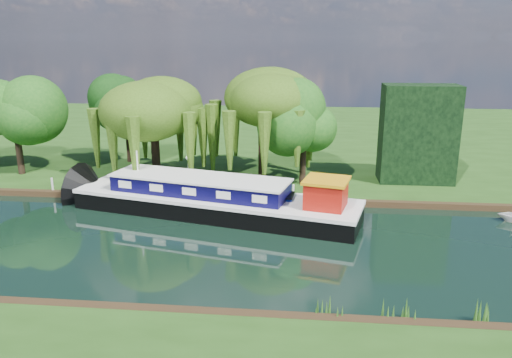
# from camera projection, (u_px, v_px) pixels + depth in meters

# --- Properties ---
(ground) EXTENTS (120.00, 120.00, 0.00)m
(ground) POSITION_uv_depth(u_px,v_px,m) (142.00, 242.00, 30.59)
(ground) COLOR black
(far_bank) EXTENTS (120.00, 52.00, 0.45)m
(far_bank) POSITION_uv_depth(u_px,v_px,m) (228.00, 135.00, 63.07)
(far_bank) COLOR #1B3B10
(far_bank) RESTS_ON ground
(dutch_barge) EXTENTS (21.00, 9.25, 4.32)m
(dutch_barge) POSITION_uv_depth(u_px,v_px,m) (217.00, 200.00, 35.13)
(dutch_barge) COLOR black
(dutch_barge) RESTS_ON ground
(narrowboat) EXTENTS (12.59, 3.18, 1.82)m
(narrowboat) POSITION_uv_depth(u_px,v_px,m) (231.00, 205.00, 35.26)
(narrowboat) COLOR navy
(narrowboat) RESTS_ON ground
(willow_left) EXTENTS (6.74, 6.74, 8.08)m
(willow_left) POSITION_uv_depth(u_px,v_px,m) (153.00, 111.00, 40.64)
(willow_left) COLOR black
(willow_left) RESTS_ON far_bank
(willow_right) EXTENTS (6.91, 6.91, 8.41)m
(willow_right) POSITION_uv_depth(u_px,v_px,m) (263.00, 107.00, 40.84)
(willow_right) COLOR black
(willow_right) RESTS_ON far_bank
(tree_far_left) EXTENTS (5.08, 5.08, 8.19)m
(tree_far_left) POSITION_uv_depth(u_px,v_px,m) (14.00, 110.00, 42.71)
(tree_far_left) COLOR black
(tree_far_left) RESTS_ON far_bank
(tree_far_mid) EXTENTS (4.68, 4.68, 7.65)m
(tree_far_mid) POSITION_uv_depth(u_px,v_px,m) (126.00, 107.00, 47.12)
(tree_far_mid) COLOR black
(tree_far_mid) RESTS_ON far_bank
(tree_far_right) EXTENTS (4.50, 4.50, 7.37)m
(tree_far_right) POSITION_uv_depth(u_px,v_px,m) (304.00, 123.00, 39.79)
(tree_far_right) COLOR black
(tree_far_right) RESTS_ON far_bank
(conifer_hedge) EXTENTS (6.00, 3.00, 8.00)m
(conifer_hedge) POSITION_uv_depth(u_px,v_px,m) (418.00, 134.00, 40.94)
(conifer_hedge) COLOR black
(conifer_hedge) RESTS_ON far_bank
(lamppost) EXTENTS (0.36, 0.36, 2.56)m
(lamppost) POSITION_uv_depth(u_px,v_px,m) (188.00, 163.00, 39.93)
(lamppost) COLOR silver
(lamppost) RESTS_ON far_bank
(mooring_posts) EXTENTS (19.16, 0.16, 1.00)m
(mooring_posts) POSITION_uv_depth(u_px,v_px,m) (170.00, 187.00, 38.42)
(mooring_posts) COLOR silver
(mooring_posts) RESTS_ON far_bank
(reeds_near) EXTENTS (33.70, 1.50, 1.10)m
(reeds_near) POSITION_uv_depth(u_px,v_px,m) (236.00, 303.00, 22.53)
(reeds_near) COLOR #245115
(reeds_near) RESTS_ON ground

